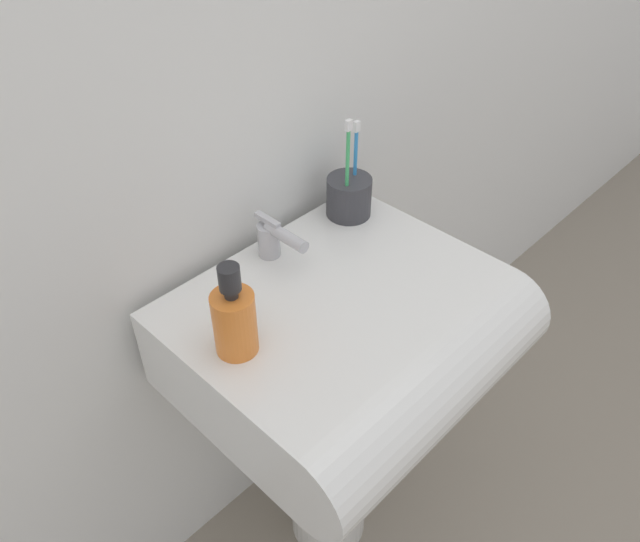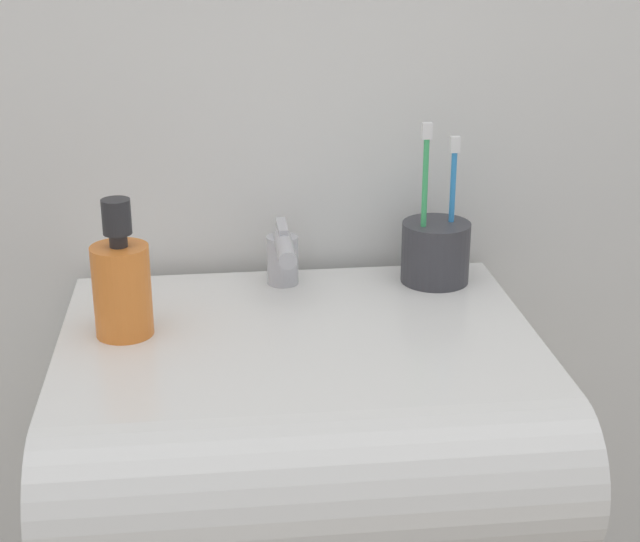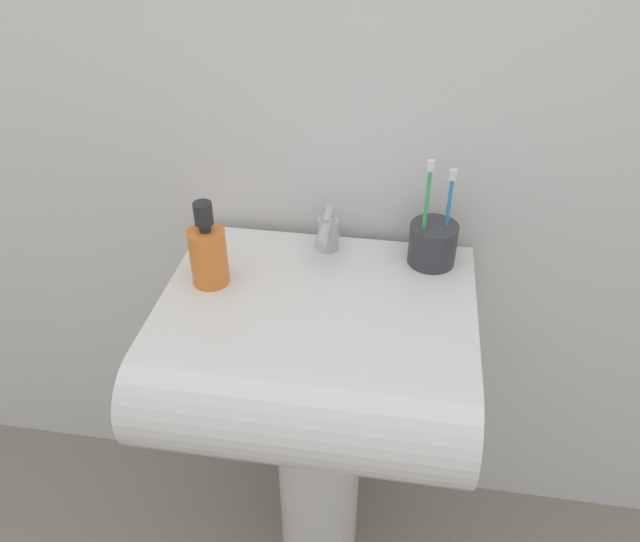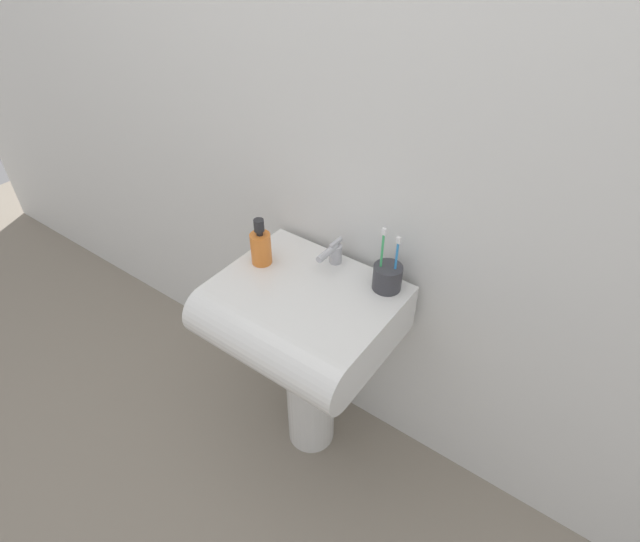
# 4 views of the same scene
# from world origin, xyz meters

# --- Properties ---
(sink_basin) EXTENTS (0.54, 0.47, 0.16)m
(sink_basin) POSITION_xyz_m (0.00, -0.06, 0.68)
(sink_basin) COLOR white
(sink_basin) RESTS_ON sink_pedestal
(faucet) EXTENTS (0.04, 0.12, 0.08)m
(faucet) POSITION_xyz_m (-0.01, 0.14, 0.80)
(faucet) COLOR #B7B7BC
(faucet) RESTS_ON sink_basin
(toothbrush_cup) EXTENTS (0.09, 0.09, 0.21)m
(toothbrush_cup) POSITION_xyz_m (0.19, 0.13, 0.80)
(toothbrush_cup) COLOR #38383D
(toothbrush_cup) RESTS_ON sink_basin
(soap_bottle) EXTENTS (0.07, 0.07, 0.16)m
(soap_bottle) POSITION_xyz_m (-0.20, 0.01, 0.82)
(soap_bottle) COLOR orange
(soap_bottle) RESTS_ON sink_basin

